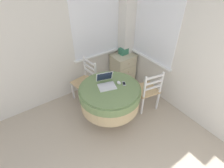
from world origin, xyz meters
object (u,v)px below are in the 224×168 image
at_px(laptop, 106,83).
at_px(round_dining_table, 110,95).
at_px(cell_phone, 124,84).
at_px(dining_chair_near_right_window, 148,90).
at_px(storage_box, 124,51).
at_px(corner_cabinet, 123,68).
at_px(computer_mouse, 119,83).
at_px(dining_chair_near_back_window, 86,81).

bearing_deg(laptop, round_dining_table, -81.61).
bearing_deg(cell_phone, laptop, 152.28).
xyz_separation_m(round_dining_table, dining_chair_near_right_window, (0.79, -0.16, -0.15)).
height_order(cell_phone, storage_box, storage_box).
relative_size(laptop, dining_chair_near_right_window, 0.41).
xyz_separation_m(round_dining_table, laptop, (-0.01, 0.09, 0.23)).
relative_size(dining_chair_near_right_window, storage_box, 4.76).
xyz_separation_m(cell_phone, dining_chair_near_right_window, (0.52, -0.11, -0.33)).
height_order(cell_phone, corner_cabinet, cell_phone).
distance_m(computer_mouse, storage_box, 1.28).
distance_m(dining_chair_near_back_window, dining_chair_near_right_window, 1.29).
bearing_deg(storage_box, computer_mouse, -131.82).
bearing_deg(computer_mouse, round_dining_table, -179.46).
bearing_deg(laptop, corner_cabinet, 38.56).
height_order(round_dining_table, dining_chair_near_right_window, dining_chair_near_right_window).
bearing_deg(round_dining_table, corner_cabinet, 42.06).
bearing_deg(corner_cabinet, round_dining_table, -137.94).
xyz_separation_m(cell_phone, dining_chair_near_back_window, (-0.33, 0.85, -0.33)).
relative_size(round_dining_table, dining_chair_near_right_window, 1.18).
bearing_deg(dining_chair_near_back_window, cell_phone, -68.72).
bearing_deg(dining_chair_near_right_window, laptop, 162.18).
bearing_deg(dining_chair_near_right_window, round_dining_table, 168.31).
relative_size(computer_mouse, cell_phone, 0.72).
bearing_deg(computer_mouse, cell_phone, -36.67).
bearing_deg(round_dining_table, laptop, 98.39).
bearing_deg(corner_cabinet, dining_chair_near_back_window, -174.42).
xyz_separation_m(laptop, corner_cabinet, (1.02, 0.81, -0.47)).
bearing_deg(laptop, storage_box, 39.09).
relative_size(round_dining_table, corner_cabinet, 1.56).
bearing_deg(round_dining_table, cell_phone, -11.16).
height_order(dining_chair_near_back_window, corner_cabinet, dining_chair_near_back_window).
height_order(dining_chair_near_back_window, storage_box, dining_chair_near_back_window).
height_order(cell_phone, dining_chair_near_right_window, dining_chair_near_right_window).
height_order(laptop, dining_chair_near_back_window, laptop).
relative_size(dining_chair_near_back_window, dining_chair_near_right_window, 1.00).
bearing_deg(corner_cabinet, computer_mouse, -131.92).
height_order(laptop, storage_box, laptop).
xyz_separation_m(laptop, computer_mouse, (0.21, -0.09, -0.03)).
height_order(laptop, computer_mouse, laptop).
distance_m(laptop, storage_box, 1.37).
distance_m(corner_cabinet, storage_box, 0.42).
xyz_separation_m(computer_mouse, cell_phone, (0.07, -0.05, -0.02)).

